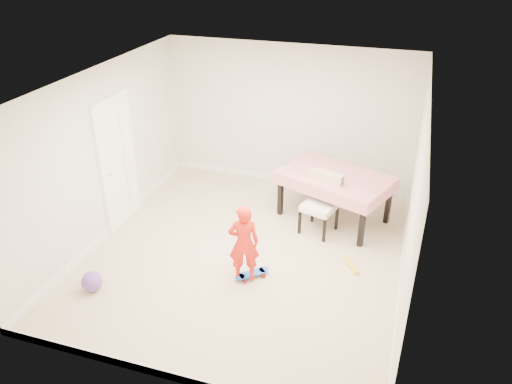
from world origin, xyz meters
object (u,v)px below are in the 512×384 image
(dining_table, at_px, (334,197))
(child, at_px, (244,245))
(skateboard, at_px, (252,275))
(balloon, at_px, (92,282))
(dining_chair, at_px, (319,205))

(dining_table, height_order, child, child)
(skateboard, xyz_separation_m, balloon, (-1.95, -0.91, 0.10))
(dining_chair, height_order, balloon, dining_chair)
(dining_table, distance_m, child, 2.20)
(dining_chair, height_order, skateboard, dining_chair)
(dining_chair, distance_m, skateboard, 1.65)
(dining_table, bearing_deg, skateboard, -90.69)
(child, bearing_deg, skateboard, -156.87)
(skateboard, height_order, child, child)
(dining_table, height_order, skateboard, dining_table)
(dining_table, relative_size, child, 1.51)
(dining_chair, height_order, child, child)
(balloon, bearing_deg, skateboard, 24.91)
(dining_table, xyz_separation_m, dining_chair, (-0.15, -0.48, 0.08))
(dining_chair, distance_m, child, 1.70)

